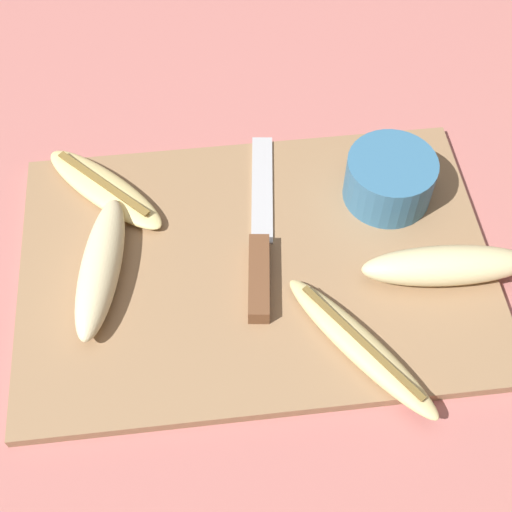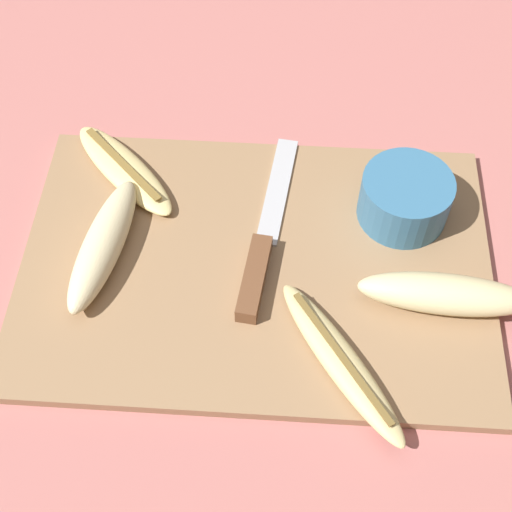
% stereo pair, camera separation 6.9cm
% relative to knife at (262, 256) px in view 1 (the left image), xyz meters
% --- Properties ---
extents(ground_plane, '(4.00, 4.00, 0.00)m').
position_rel_knife_xyz_m(ground_plane, '(-0.01, -0.00, -0.02)').
color(ground_plane, '#B76B66').
extents(cutting_board, '(0.46, 0.32, 0.01)m').
position_rel_knife_xyz_m(cutting_board, '(-0.01, -0.00, -0.01)').
color(cutting_board, '#997551').
rests_on(cutting_board, ground_plane).
extents(knife, '(0.05, 0.24, 0.02)m').
position_rel_knife_xyz_m(knife, '(0.00, 0.00, 0.00)').
color(knife, brown).
rests_on(knife, cutting_board).
extents(banana_cream_curved, '(0.07, 0.17, 0.03)m').
position_rel_knife_xyz_m(banana_cream_curved, '(-0.16, -0.00, 0.01)').
color(banana_cream_curved, beige).
rests_on(banana_cream_curved, cutting_board).
extents(banana_spotted_left, '(0.13, 0.17, 0.02)m').
position_rel_knife_xyz_m(banana_spotted_left, '(0.08, -0.11, 0.00)').
color(banana_spotted_left, '#DBC684').
rests_on(banana_spotted_left, cutting_board).
extents(banana_golden_short, '(0.14, 0.14, 0.02)m').
position_rel_knife_xyz_m(banana_golden_short, '(-0.15, 0.10, 0.00)').
color(banana_golden_short, '#EDD689').
rests_on(banana_golden_short, cutting_board).
extents(banana_soft_right, '(0.17, 0.05, 0.04)m').
position_rel_knife_xyz_m(banana_soft_right, '(0.17, -0.04, 0.01)').
color(banana_soft_right, beige).
rests_on(banana_soft_right, cutting_board).
extents(prep_bowl, '(0.09, 0.09, 0.05)m').
position_rel_knife_xyz_m(prep_bowl, '(0.14, 0.07, 0.02)').
color(prep_bowl, teal).
rests_on(prep_bowl, cutting_board).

